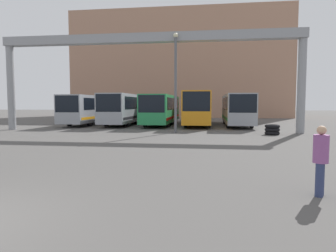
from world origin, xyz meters
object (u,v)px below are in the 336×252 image
Objects in this scene: bus_slot_0 at (92,108)px; lamp_post at (176,78)px; bus_slot_4 at (237,108)px; bus_slot_1 at (126,107)px; bus_slot_3 at (199,106)px; bus_slot_2 at (162,108)px; tire_stack at (272,130)px; pedestrian_near_center at (321,159)px.

lamp_post is (10.05, -8.47, 2.36)m from bus_slot_0.
bus_slot_4 is at bearing -2.27° from bus_slot_0.
bus_slot_3 is (7.68, 0.15, 0.10)m from bus_slot_1.
bus_slot_2 is (3.84, -0.15, -0.06)m from bus_slot_1.
bus_slot_0 is 7.69m from bus_slot_2.
bus_slot_4 reaches higher than bus_slot_2.
bus_slot_2 is at bearing 177.72° from bus_slot_4.
bus_slot_4 reaches higher than tire_stack.
bus_slot_2 is (7.68, -0.30, 0.01)m from bus_slot_0.
bus_slot_0 is 7.07× the size of pedestrian_near_center.
lamp_post is (-5.32, -7.86, 2.33)m from bus_slot_4.
bus_slot_0 is at bearing 151.57° from tire_stack.
lamp_post is at bearing -73.84° from bus_slot_2.
bus_slot_3 is at bearing 80.10° from lamp_post.
bus_slot_1 is 1.08× the size of bus_slot_4.
bus_slot_1 is 1.03× the size of bus_slot_2.
bus_slot_3 reaches higher than pedestrian_near_center.
bus_slot_0 is 1.11× the size of bus_slot_4.
lamp_post is (2.37, -8.17, 2.35)m from bus_slot_2.
bus_slot_3 reaches higher than bus_slot_4.
bus_slot_2 is at bearing -2.25° from bus_slot_0.
bus_slot_2 reaches higher than tire_stack.
bus_slot_1 is 7.69m from bus_slot_3.
bus_slot_1 is 6.89× the size of pedestrian_near_center.
bus_slot_3 is at bearing 4.46° from bus_slot_2.
bus_slot_0 is at bearing 177.73° from bus_slot_4.
tire_stack is at bearing -34.49° from bus_slot_1.
bus_slot_0 is at bearing 58.58° from pedestrian_near_center.
bus_slot_4 is (11.53, -0.45, -0.03)m from bus_slot_1.
bus_slot_3 is 3.89m from bus_slot_4.
bus_slot_0 reaches higher than pedestrian_near_center.
tire_stack is (9.38, -8.94, -1.40)m from bus_slot_2.
bus_slot_2 is 3.86m from bus_slot_3.
lamp_post reaches higher than bus_slot_4.
bus_slot_3 is 7.07× the size of pedestrian_near_center.
lamp_post is at bearing -99.90° from bus_slot_3.
bus_slot_4 is at bearing -8.97° from bus_slot_3.
bus_slot_3 is at bearing 1.14° from bus_slot_1.
bus_slot_3 is 10.88m from tire_stack.
bus_slot_0 is 11.45× the size of tire_stack.
bus_slot_0 is 19.45m from tire_stack.
bus_slot_0 reaches higher than tire_stack.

